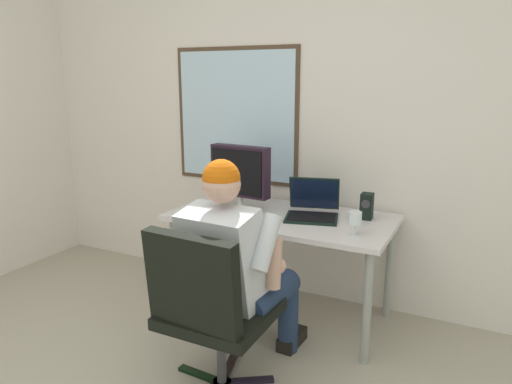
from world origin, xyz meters
name	(u,v)px	position (x,y,z in m)	size (l,w,h in m)	color
wall_rear	(300,120)	(-0.02, 2.17, 1.30)	(4.71, 0.08, 2.60)	silver
desk	(282,226)	(0.04, 1.74, 0.64)	(1.44, 0.74, 0.71)	gray
office_chair	(208,304)	(0.06, 0.79, 0.51)	(0.54, 0.57, 0.91)	black
person_seated	(236,265)	(0.07, 1.06, 0.63)	(0.54, 0.80, 1.21)	#1E2E4B
crt_monitor	(240,174)	(-0.27, 1.73, 0.96)	(0.43, 0.22, 0.44)	beige
laptop	(313,206)	(0.22, 1.82, 0.78)	(0.41, 0.42, 0.24)	black
wine_glass	(355,219)	(0.57, 1.55, 0.81)	(0.08, 0.08, 0.14)	silver
desk_speaker	(367,206)	(0.55, 1.91, 0.80)	(0.08, 0.10, 0.17)	black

